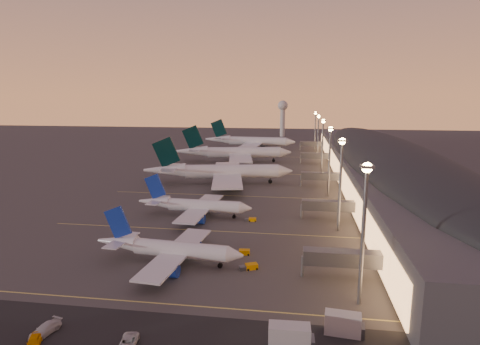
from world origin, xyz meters
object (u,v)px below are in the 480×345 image
Objects in this scene: airliner_narrow_north at (194,206)px; catering_truck_b at (345,325)px; airliner_wide_far at (250,141)px; catering_truck_a at (292,338)px; airliner_wide_near at (219,172)px; service_van_c at (128,343)px; airliner_narrow_south at (168,249)px; baggage_tug_b at (242,252)px; airliner_wide_mid at (234,153)px; service_van_a at (45,329)px; radar_tower at (283,112)px; baggage_tug_c at (251,220)px; service_van_b at (34,341)px; baggage_tug_a at (249,267)px.

airliner_narrow_north reaches higher than catering_truck_b.
airliner_wide_far reaches higher than airliner_narrow_north.
catering_truck_a is (31.19, -62.84, -1.59)m from airliner_narrow_north.
airliner_wide_near is 12.00× the size of service_van_c.
airliner_narrow_south reaches higher than baggage_tug_b.
airliner_wide_mid is at bearing 95.47° from airliner_narrow_north.
catering_truck_b is at bearing 6.00° from service_van_c.
airliner_wide_mid is (-2.80, 56.52, 0.17)m from airliner_wide_near.
service_van_a is at bearing -179.40° from catering_truck_a.
service_van_c is at bearing -80.83° from airliner_narrow_north.
baggage_tug_b is at bearing 67.39° from service_van_a.
airliner_wide_far is 10.12× the size of catering_truck_b.
radar_tower is 318.32m from service_van_a.
baggage_tug_c is (20.33, -164.65, -4.84)m from airliner_wide_far.
airliner_narrow_south is at bearing 50.06° from service_van_b.
airliner_narrow_north reaches higher than catering_truck_a.
airliner_narrow_south is 0.96× the size of airliner_narrow_north.
catering_truck_a is (14.22, -314.89, -20.09)m from radar_tower.
airliner_wide_mid is at bearing 94.11° from baggage_tug_b.
baggage_tug_b is (-2.63, 7.90, -0.01)m from baggage_tug_a.
airliner_wide_near is 115.25m from airliner_wide_far.
radar_tower reaches higher than baggage_tug_c.
catering_truck_a reaches higher than service_van_b.
service_van_b is 14.15m from service_van_c.
service_van_b is (-5.57, -114.47, -4.42)m from airliner_wide_near.
catering_truck_b is at bearing -75.36° from airliner_wide_far.
baggage_tug_c is 0.55× the size of catering_truck_b.
service_van_c is (-14.60, -29.82, 0.19)m from baggage_tug_a.
baggage_tug_a reaches higher than baggage_tug_b.
radar_tower is (19.23, 90.06, 16.57)m from airliner_wide_far.
service_van_c is at bearing -77.59° from airliner_narrow_south.
airliner_wide_near is 53.33m from baggage_tug_c.
airliner_narrow_north is at bearing 100.59° from airliner_narrow_south.
catering_truck_a is 38.55m from service_van_b.
service_van_b is at bearing -102.70° from airliner_wide_near.
baggage_tug_a is at bearing 135.86° from catering_truck_b.
airliner_wide_near is 18.07× the size of baggage_tug_c.
airliner_wide_far is 228.25m from service_van_c.
airliner_narrow_north is at bearing 87.86° from service_van_c.
baggage_tug_a is at bearing 107.69° from catering_truck_a.
airliner_wide_near reaches higher than service_van_a.
baggage_tug_b is (2.01, -280.35, -21.34)m from radar_tower.
service_van_b is at bearing 178.72° from service_van_c.
airliner_narrow_south is 31.28m from service_van_a.
catering_truck_b is at bearing -52.65° from airliner_narrow_north.
airliner_wide_near is 1.94× the size of radar_tower.
baggage_tug_a is at bearing -84.37° from airliner_wide_near.
radar_tower is at bearing 90.50° from catering_truck_a.
service_van_c is at bearing -95.09° from airliner_wide_mid.
service_van_a is (-24.28, -316.69, -21.08)m from radar_tower.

